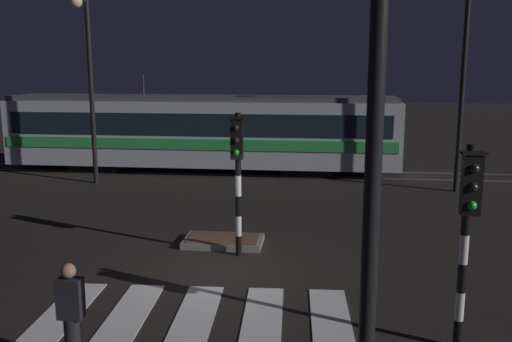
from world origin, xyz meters
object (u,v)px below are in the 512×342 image
at_px(street_lamp_near_kerb, 379,80).
at_px(tram, 201,131).
at_px(traffic_light_corner_near_right, 468,218).
at_px(traffic_light_median_centre, 238,163).
at_px(street_lamp_trackside_left, 87,68).
at_px(street_lamp_trackside_right, 466,63).
at_px(pedestrian_waiting_at_kerb, 72,318).

distance_m(street_lamp_near_kerb, tram, 18.71).
xyz_separation_m(traffic_light_corner_near_right, traffic_light_median_centre, (-4.17, 3.97, 0.07)).
bearing_deg(street_lamp_trackside_left, tram, 40.90).
bearing_deg(street_lamp_trackside_right, pedestrian_waiting_at_kerb, -122.84).
xyz_separation_m(street_lamp_near_kerb, pedestrian_waiting_at_kerb, (-4.08, 1.66, -3.46)).
height_order(traffic_light_corner_near_right, street_lamp_near_kerb, street_lamp_near_kerb).
bearing_deg(street_lamp_trackside_left, street_lamp_near_kerb, -57.56).
bearing_deg(traffic_light_median_centre, tram, 106.78).
xyz_separation_m(traffic_light_median_centre, street_lamp_near_kerb, (2.46, -7.03, 2.08)).
bearing_deg(traffic_light_corner_near_right, traffic_light_median_centre, 136.38).
distance_m(traffic_light_corner_near_right, street_lamp_trackside_left, 16.03).
xyz_separation_m(street_lamp_trackside_left, street_lamp_trackside_right, (13.56, 0.14, 0.17)).
xyz_separation_m(street_lamp_trackside_left, tram, (3.58, 3.10, -2.66)).
distance_m(traffic_light_median_centre, tram, 11.10).
distance_m(street_lamp_near_kerb, street_lamp_trackside_right, 15.30).
xyz_separation_m(traffic_light_corner_near_right, street_lamp_trackside_right, (2.61, 11.63, 2.40)).
xyz_separation_m(traffic_light_median_centre, pedestrian_waiting_at_kerb, (-1.62, -5.36, -1.38)).
xyz_separation_m(street_lamp_near_kerb, street_lamp_trackside_right, (4.32, 14.68, 0.25)).
relative_size(street_lamp_near_kerb, tram, 0.41).
xyz_separation_m(traffic_light_median_centre, street_lamp_trackside_right, (6.78, 7.65, 2.32)).
distance_m(traffic_light_corner_near_right, street_lamp_near_kerb, 4.11).
height_order(street_lamp_near_kerb, street_lamp_trackside_right, street_lamp_trackside_right).
relative_size(traffic_light_corner_near_right, street_lamp_trackside_left, 0.48).
relative_size(traffic_light_median_centre, street_lamp_near_kerb, 0.50).
bearing_deg(traffic_light_corner_near_right, tram, 116.80).
relative_size(traffic_light_corner_near_right, street_lamp_near_kerb, 0.49).
relative_size(street_lamp_trackside_left, tram, 0.41).
relative_size(traffic_light_corner_near_right, street_lamp_trackside_right, 0.46).
distance_m(traffic_light_corner_near_right, street_lamp_trackside_right, 12.15).
relative_size(traffic_light_median_centre, tram, 0.20).
bearing_deg(street_lamp_near_kerb, pedestrian_waiting_at_kerb, 157.85).
distance_m(street_lamp_near_kerb, pedestrian_waiting_at_kerb, 5.60).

